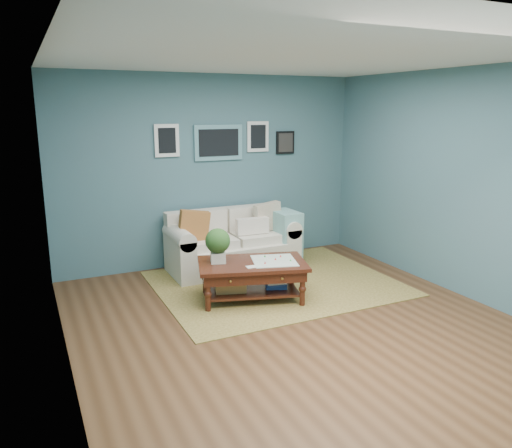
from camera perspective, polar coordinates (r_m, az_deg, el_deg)
room_shell at (r=5.03m, az=4.75°, el=3.10°), size 5.00×5.02×2.70m
area_rug at (r=6.54m, az=2.24°, el=-6.78°), size 2.99×2.39×0.01m
loveseat at (r=7.04m, az=-2.19°, el=-2.13°), size 1.81×0.82×0.93m
coffee_table at (r=5.88m, az=-1.09°, el=-5.13°), size 1.41×1.06×0.88m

